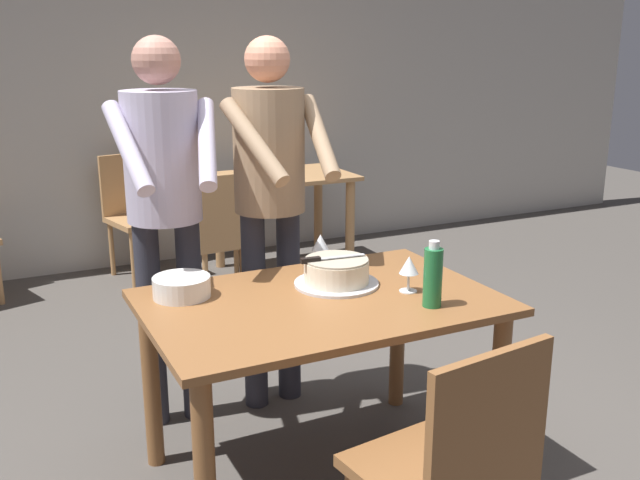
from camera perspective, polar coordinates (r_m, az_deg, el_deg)
ground_plane at (r=3.07m, az=0.04°, el=-17.98°), size 14.00×14.00×0.00m
back_wall at (r=5.69m, az=-14.87°, el=11.52°), size 10.00×0.12×2.70m
main_dining_table at (r=2.77m, az=0.04°, el=-7.09°), size 1.32×0.88×0.75m
cake_on_platter at (r=2.86m, az=1.32°, el=-2.62°), size 0.34×0.34×0.11m
cake_knife at (r=2.82m, az=-0.03°, el=-1.53°), size 0.27×0.05×0.02m
plate_stack at (r=2.78m, az=-10.96°, el=-3.68°), size 0.22×0.22×0.08m
wine_glass_near at (r=2.79m, az=7.10°, el=-2.09°), size 0.08×0.08×0.14m
wine_glass_far at (r=3.08m, az=0.04°, el=-0.28°), size 0.08×0.08×0.14m
water_bottle at (r=2.65m, az=8.98°, el=-2.89°), size 0.07×0.07×0.25m
person_cutting_cake at (r=3.24m, az=-3.97°, el=4.49°), size 0.47×0.56×1.72m
person_standing_beside at (r=3.12m, az=-12.31°, el=3.77°), size 0.47×0.56×1.72m
chair_near_side at (r=2.23m, az=10.53°, el=-17.29°), size 0.49×0.49×0.90m
background_table at (r=5.40m, az=-2.94°, el=3.54°), size 1.00×0.70×0.74m
background_chair_0 at (r=4.71m, az=-7.59°, el=0.56°), size 0.46×0.46×0.90m
background_chair_3 at (r=5.47m, az=-14.30°, el=2.31°), size 0.53×0.53×0.90m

